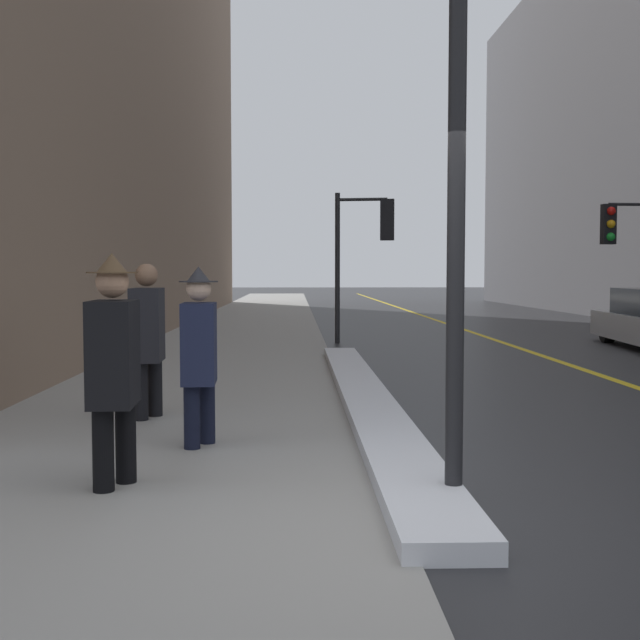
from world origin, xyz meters
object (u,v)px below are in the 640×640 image
traffic_light_near (369,235)px  pedestrian_nearside (147,333)px  pedestrian_in_fedora (199,349)px  pedestrian_trailing (113,361)px  lamp_post (457,114)px  traffic_light_far (625,238)px

traffic_light_near → pedestrian_nearside: (-3.23, -9.10, -1.47)m
pedestrian_in_fedora → pedestrian_nearside: size_ratio=0.98×
pedestrian_nearside → pedestrian_trailing: bearing=3.0°
traffic_light_near → pedestrian_in_fedora: size_ratio=2.05×
lamp_post → pedestrian_nearside: 4.54m
traffic_light_near → lamp_post: bearing=-82.8°
traffic_light_near → pedestrian_trailing: bearing=-94.1°
lamp_post → pedestrian_trailing: lamp_post is taller
pedestrian_trailing → lamp_post: bearing=76.0°
pedestrian_trailing → pedestrian_in_fedora: bearing=159.2°
lamp_post → pedestrian_trailing: 2.96m
traffic_light_far → pedestrian_nearside: bearing=40.2°
lamp_post → traffic_light_near: (0.58, 12.37, -0.22)m
traffic_light_near → pedestrian_in_fedora: traffic_light_near is taller
lamp_post → pedestrian_nearside: lamp_post is taller
pedestrian_in_fedora → pedestrian_nearside: (-0.72, 1.42, 0.03)m
pedestrian_nearside → pedestrian_in_fedora: bearing=24.4°
pedestrian_nearside → traffic_light_far: bearing=133.5°
pedestrian_in_fedora → traffic_light_near: bearing=164.1°
traffic_light_far → pedestrian_in_fedora: 13.65m
traffic_light_near → pedestrian_nearside: size_ratio=2.00×
traffic_light_near → pedestrian_trailing: 12.34m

